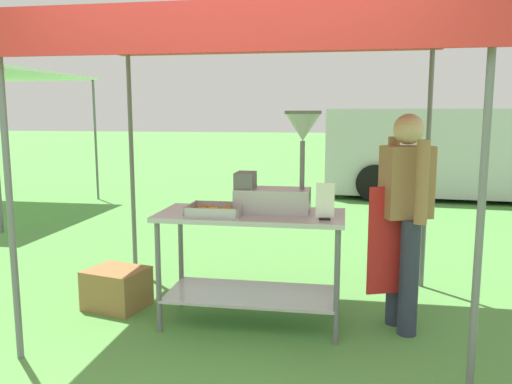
{
  "coord_description": "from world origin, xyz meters",
  "views": [
    {
      "loc": [
        0.68,
        -2.52,
        1.61
      ],
      "look_at": [
        0.0,
        1.44,
        1.0
      ],
      "focal_mm": 36.34,
      "sensor_mm": 36.0,
      "label": 1
    }
  ],
  "objects_px": {
    "donut_fryer": "(280,175)",
    "menu_sign": "(325,204)",
    "vendor": "(404,211)",
    "stall_canopy": "(254,41)",
    "van_silver": "(458,152)",
    "supply_crate": "(117,288)",
    "donut_tray": "(215,211)",
    "donut_cart": "(252,244)"
  },
  "relations": [
    {
      "from": "donut_fryer",
      "to": "menu_sign",
      "type": "xyz_separation_m",
      "value": [
        0.35,
        -0.22,
        -0.17
      ]
    },
    {
      "from": "vendor",
      "to": "stall_canopy",
      "type": "bearing_deg",
      "value": 179.31
    },
    {
      "from": "stall_canopy",
      "to": "vendor",
      "type": "relative_size",
      "value": 1.89
    },
    {
      "from": "menu_sign",
      "to": "van_silver",
      "type": "height_order",
      "value": "van_silver"
    },
    {
      "from": "donut_fryer",
      "to": "supply_crate",
      "type": "distance_m",
      "value": 1.7
    },
    {
      "from": "stall_canopy",
      "to": "van_silver",
      "type": "height_order",
      "value": "stall_canopy"
    },
    {
      "from": "donut_fryer",
      "to": "vendor",
      "type": "bearing_deg",
      "value": 1.39
    },
    {
      "from": "van_silver",
      "to": "stall_canopy",
      "type": "bearing_deg",
      "value": -113.15
    },
    {
      "from": "van_silver",
      "to": "vendor",
      "type": "bearing_deg",
      "value": -104.48
    },
    {
      "from": "donut_tray",
      "to": "stall_canopy",
      "type": "bearing_deg",
      "value": 37.06
    },
    {
      "from": "stall_canopy",
      "to": "menu_sign",
      "type": "xyz_separation_m",
      "value": [
        0.55,
        -0.26,
        -1.16
      ]
    },
    {
      "from": "donut_tray",
      "to": "menu_sign",
      "type": "relative_size",
      "value": 1.52
    },
    {
      "from": "donut_cart",
      "to": "donut_tray",
      "type": "distance_m",
      "value": 0.38
    },
    {
      "from": "donut_fryer",
      "to": "menu_sign",
      "type": "relative_size",
      "value": 2.9
    },
    {
      "from": "vendor",
      "to": "supply_crate",
      "type": "bearing_deg",
      "value": 178.6
    },
    {
      "from": "menu_sign",
      "to": "van_silver",
      "type": "xyz_separation_m",
      "value": [
        2.29,
        6.9,
        -0.11
      ]
    },
    {
      "from": "stall_canopy",
      "to": "menu_sign",
      "type": "distance_m",
      "value": 1.31
    },
    {
      "from": "supply_crate",
      "to": "donut_cart",
      "type": "bearing_deg",
      "value": -6.86
    },
    {
      "from": "stall_canopy",
      "to": "donut_cart",
      "type": "relative_size",
      "value": 2.18
    },
    {
      "from": "donut_tray",
      "to": "van_silver",
      "type": "xyz_separation_m",
      "value": [
        3.09,
        6.83,
        -0.02
      ]
    },
    {
      "from": "donut_cart",
      "to": "menu_sign",
      "type": "distance_m",
      "value": 0.67
    },
    {
      "from": "donut_cart",
      "to": "supply_crate",
      "type": "bearing_deg",
      "value": 173.14
    },
    {
      "from": "donut_cart",
      "to": "van_silver",
      "type": "relative_size",
      "value": 0.28
    },
    {
      "from": "vendor",
      "to": "donut_cart",
      "type": "bearing_deg",
      "value": -175.66
    },
    {
      "from": "stall_canopy",
      "to": "van_silver",
      "type": "distance_m",
      "value": 7.33
    },
    {
      "from": "donut_cart",
      "to": "vendor",
      "type": "height_order",
      "value": "vendor"
    },
    {
      "from": "donut_tray",
      "to": "donut_fryer",
      "type": "distance_m",
      "value": 0.55
    },
    {
      "from": "stall_canopy",
      "to": "donut_tray",
      "type": "distance_m",
      "value": 1.29
    },
    {
      "from": "menu_sign",
      "to": "van_silver",
      "type": "distance_m",
      "value": 7.27
    },
    {
      "from": "donut_tray",
      "to": "van_silver",
      "type": "bearing_deg",
      "value": 65.63
    },
    {
      "from": "vendor",
      "to": "menu_sign",
      "type": "bearing_deg",
      "value": -156.5
    },
    {
      "from": "stall_canopy",
      "to": "vendor",
      "type": "distance_m",
      "value": 1.67
    },
    {
      "from": "supply_crate",
      "to": "van_silver",
      "type": "distance_m",
      "value": 7.75
    },
    {
      "from": "donut_cart",
      "to": "van_silver",
      "type": "xyz_separation_m",
      "value": [
        2.84,
        6.73,
        0.25
      ]
    },
    {
      "from": "vendor",
      "to": "van_silver",
      "type": "bearing_deg",
      "value": 75.52
    },
    {
      "from": "donut_fryer",
      "to": "vendor",
      "type": "relative_size",
      "value": 0.47
    },
    {
      "from": "donut_cart",
      "to": "menu_sign",
      "type": "relative_size",
      "value": 5.34
    },
    {
      "from": "menu_sign",
      "to": "supply_crate",
      "type": "xyz_separation_m",
      "value": [
        -1.72,
        0.3,
        -0.82
      ]
    },
    {
      "from": "donut_cart",
      "to": "supply_crate",
      "type": "relative_size",
      "value": 2.57
    },
    {
      "from": "stall_canopy",
      "to": "van_silver",
      "type": "bearing_deg",
      "value": 66.85
    },
    {
      "from": "stall_canopy",
      "to": "vendor",
      "type": "height_order",
      "value": "stall_canopy"
    },
    {
      "from": "vendor",
      "to": "supply_crate",
      "type": "height_order",
      "value": "vendor"
    }
  ]
}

